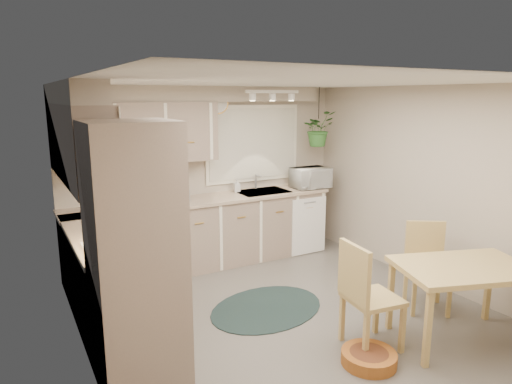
% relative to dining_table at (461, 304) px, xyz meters
% --- Properties ---
extents(floor, '(4.20, 4.20, 0.00)m').
position_rel_dining_table_xyz_m(floor, '(-1.11, 1.19, -0.38)').
color(floor, '#5E5853').
rests_on(floor, ground).
extents(ceiling, '(4.20, 4.20, 0.00)m').
position_rel_dining_table_xyz_m(ceiling, '(-1.11, 1.19, 2.02)').
color(ceiling, silver).
rests_on(ceiling, wall_back).
extents(wall_back, '(4.00, 0.04, 2.40)m').
position_rel_dining_table_xyz_m(wall_back, '(-1.11, 3.29, 0.82)').
color(wall_back, '#B1A492').
rests_on(wall_back, floor).
extents(wall_front, '(4.00, 0.04, 2.40)m').
position_rel_dining_table_xyz_m(wall_front, '(-1.11, -0.91, 0.82)').
color(wall_front, '#B1A492').
rests_on(wall_front, floor).
extents(wall_left, '(0.04, 4.20, 2.40)m').
position_rel_dining_table_xyz_m(wall_left, '(-3.11, 1.19, 0.82)').
color(wall_left, '#B1A492').
rests_on(wall_left, floor).
extents(wall_right, '(0.04, 4.20, 2.40)m').
position_rel_dining_table_xyz_m(wall_right, '(0.89, 1.19, 0.82)').
color(wall_right, '#B1A492').
rests_on(wall_right, floor).
extents(base_cab_left, '(0.60, 1.85, 0.90)m').
position_rel_dining_table_xyz_m(base_cab_left, '(-2.81, 2.06, 0.07)').
color(base_cab_left, gray).
rests_on(base_cab_left, floor).
extents(base_cab_back, '(3.60, 0.60, 0.90)m').
position_rel_dining_table_xyz_m(base_cab_back, '(-1.31, 2.99, 0.07)').
color(base_cab_back, gray).
rests_on(base_cab_back, floor).
extents(counter_left, '(0.64, 1.89, 0.04)m').
position_rel_dining_table_xyz_m(counter_left, '(-2.80, 2.06, 0.54)').
color(counter_left, tan).
rests_on(counter_left, base_cab_left).
extents(counter_back, '(3.64, 0.64, 0.04)m').
position_rel_dining_table_xyz_m(counter_back, '(-1.31, 2.98, 0.54)').
color(counter_back, tan).
rests_on(counter_back, base_cab_back).
extents(oven_stack, '(0.65, 0.65, 2.10)m').
position_rel_dining_table_xyz_m(oven_stack, '(-2.79, 0.81, 0.67)').
color(oven_stack, gray).
rests_on(oven_stack, floor).
extents(wall_oven_face, '(0.02, 0.56, 0.58)m').
position_rel_dining_table_xyz_m(wall_oven_face, '(-2.47, 0.81, 0.67)').
color(wall_oven_face, white).
rests_on(wall_oven_face, oven_stack).
extents(upper_cab_left, '(0.35, 2.00, 0.75)m').
position_rel_dining_table_xyz_m(upper_cab_left, '(-2.94, 2.19, 1.45)').
color(upper_cab_left, gray).
rests_on(upper_cab_left, wall_left).
extents(upper_cab_back, '(2.00, 0.35, 0.75)m').
position_rel_dining_table_xyz_m(upper_cab_back, '(-2.11, 3.11, 1.45)').
color(upper_cab_back, gray).
rests_on(upper_cab_back, wall_back).
extents(soffit_left, '(0.30, 2.00, 0.20)m').
position_rel_dining_table_xyz_m(soffit_left, '(-2.96, 2.19, 1.92)').
color(soffit_left, '#B1A492').
rests_on(soffit_left, wall_left).
extents(soffit_back, '(3.60, 0.30, 0.20)m').
position_rel_dining_table_xyz_m(soffit_back, '(-1.31, 3.14, 1.92)').
color(soffit_back, '#B1A492').
rests_on(soffit_back, wall_back).
extents(cooktop, '(0.52, 0.58, 0.02)m').
position_rel_dining_table_xyz_m(cooktop, '(-2.79, 1.49, 0.57)').
color(cooktop, white).
rests_on(cooktop, counter_left).
extents(range_hood, '(0.40, 0.60, 0.14)m').
position_rel_dining_table_xyz_m(range_hood, '(-2.81, 1.49, 1.02)').
color(range_hood, white).
rests_on(range_hood, upper_cab_left).
extents(window_blinds, '(1.40, 0.02, 1.00)m').
position_rel_dining_table_xyz_m(window_blinds, '(-0.41, 3.26, 1.22)').
color(window_blinds, white).
rests_on(window_blinds, wall_back).
extents(window_frame, '(1.50, 0.02, 1.10)m').
position_rel_dining_table_xyz_m(window_frame, '(-0.41, 3.27, 1.22)').
color(window_frame, white).
rests_on(window_frame, wall_back).
extents(sink, '(0.70, 0.48, 0.10)m').
position_rel_dining_table_xyz_m(sink, '(-0.41, 2.99, 0.52)').
color(sink, '#9C9EA4').
rests_on(sink, counter_back).
extents(dishwasher_front, '(0.58, 0.02, 0.83)m').
position_rel_dining_table_xyz_m(dishwasher_front, '(0.19, 2.68, 0.05)').
color(dishwasher_front, white).
rests_on(dishwasher_front, base_cab_back).
extents(track_light_bar, '(0.80, 0.04, 0.04)m').
position_rel_dining_table_xyz_m(track_light_bar, '(-0.41, 2.74, 1.95)').
color(track_light_bar, white).
rests_on(track_light_bar, ceiling).
extents(wall_clock, '(0.30, 0.03, 0.30)m').
position_rel_dining_table_xyz_m(wall_clock, '(-0.96, 3.26, 1.80)').
color(wall_clock, '#EEB354').
rests_on(wall_clock, wall_back).
extents(dining_table, '(1.39, 1.14, 0.75)m').
position_rel_dining_table_xyz_m(dining_table, '(0.00, 0.00, 0.00)').
color(dining_table, '#D8BA6C').
rests_on(dining_table, floor).
extents(chair_left, '(0.53, 0.53, 1.01)m').
position_rel_dining_table_xyz_m(chair_left, '(-0.79, 0.33, 0.13)').
color(chair_left, '#D8BA6C').
rests_on(chair_left, floor).
extents(chair_back, '(0.61, 0.61, 0.94)m').
position_rel_dining_table_xyz_m(chair_back, '(0.26, 0.61, 0.09)').
color(chair_back, '#D8BA6C').
rests_on(chair_back, floor).
extents(braided_rug, '(1.53, 1.28, 0.01)m').
position_rel_dining_table_xyz_m(braided_rug, '(-1.24, 1.46, -0.37)').
color(braided_rug, black).
rests_on(braided_rug, floor).
extents(pet_bed, '(0.58, 0.58, 0.11)m').
position_rel_dining_table_xyz_m(pet_bed, '(-1.01, 0.12, -0.32)').
color(pet_bed, '#9F521F').
rests_on(pet_bed, floor).
extents(microwave, '(0.55, 0.31, 0.37)m').
position_rel_dining_table_xyz_m(microwave, '(0.35, 2.89, 0.75)').
color(microwave, white).
rests_on(microwave, counter_back).
extents(soap_bottle, '(0.12, 0.20, 0.09)m').
position_rel_dining_table_xyz_m(soap_bottle, '(-0.75, 3.14, 0.61)').
color(soap_bottle, white).
rests_on(soap_bottle, counter_back).
extents(hanging_plant, '(0.52, 0.57, 0.40)m').
position_rel_dining_table_xyz_m(hanging_plant, '(0.46, 2.89, 1.37)').
color(hanging_plant, '#306829').
rests_on(hanging_plant, ceiling).
extents(coffee_maker, '(0.18, 0.21, 0.29)m').
position_rel_dining_table_xyz_m(coffee_maker, '(-2.02, 2.99, 0.71)').
color(coffee_maker, black).
rests_on(coffee_maker, counter_back).
extents(toaster, '(0.28, 0.19, 0.16)m').
position_rel_dining_table_xyz_m(toaster, '(-1.66, 3.01, 0.64)').
color(toaster, '#9C9EA4').
rests_on(toaster, counter_back).
extents(knife_block, '(0.12, 0.12, 0.21)m').
position_rel_dining_table_xyz_m(knife_block, '(-1.61, 3.04, 0.67)').
color(knife_block, '#D8BA6C').
rests_on(knife_block, counter_back).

